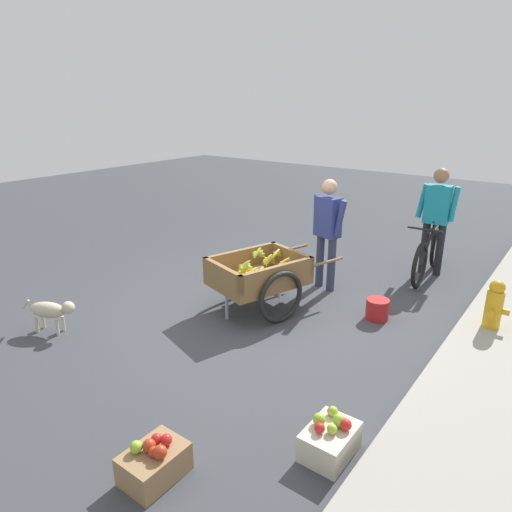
{
  "coord_description": "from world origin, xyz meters",
  "views": [
    {
      "loc": [
        4.0,
        3.02,
        2.51
      ],
      "look_at": [
        -0.08,
        -0.03,
        0.75
      ],
      "focal_mm": 32.08,
      "sensor_mm": 36.0,
      "label": 1
    }
  ],
  "objects_px": {
    "dog": "(51,310)",
    "mixed_fruit_crate": "(154,462)",
    "apple_crate": "(330,439)",
    "plastic_bucket": "(377,309)",
    "cyclist_person": "(437,212)",
    "fruit_cart": "(259,276)",
    "vendor_person": "(328,225)",
    "fire_hydrant": "(494,309)",
    "bicycle": "(429,254)"
  },
  "relations": [
    {
      "from": "mixed_fruit_crate",
      "to": "cyclist_person",
      "type": "bearing_deg",
      "value": 176.67
    },
    {
      "from": "dog",
      "to": "fire_hydrant",
      "type": "height_order",
      "value": "fire_hydrant"
    },
    {
      "from": "dog",
      "to": "mixed_fruit_crate",
      "type": "bearing_deg",
      "value": 73.94
    },
    {
      "from": "bicycle",
      "to": "mixed_fruit_crate",
      "type": "relative_size",
      "value": 3.77
    },
    {
      "from": "fire_hydrant",
      "to": "apple_crate",
      "type": "relative_size",
      "value": 1.52
    },
    {
      "from": "fire_hydrant",
      "to": "apple_crate",
      "type": "distance_m",
      "value": 2.72
    },
    {
      "from": "dog",
      "to": "mixed_fruit_crate",
      "type": "distance_m",
      "value": 2.64
    },
    {
      "from": "fire_hydrant",
      "to": "mixed_fruit_crate",
      "type": "bearing_deg",
      "value": -21.96
    },
    {
      "from": "fire_hydrant",
      "to": "plastic_bucket",
      "type": "xyz_separation_m",
      "value": [
        0.34,
        -1.17,
        -0.21
      ]
    },
    {
      "from": "plastic_bucket",
      "to": "mixed_fruit_crate",
      "type": "xyz_separation_m",
      "value": [
        3.24,
        -0.27,
        0.0
      ]
    },
    {
      "from": "vendor_person",
      "to": "dog",
      "type": "relative_size",
      "value": 2.42
    },
    {
      "from": "fruit_cart",
      "to": "cyclist_person",
      "type": "bearing_deg",
      "value": 152.52
    },
    {
      "from": "plastic_bucket",
      "to": "fire_hydrant",
      "type": "bearing_deg",
      "value": 106.31
    },
    {
      "from": "fruit_cart",
      "to": "vendor_person",
      "type": "xyz_separation_m",
      "value": [
        -1.1,
        0.33,
        0.46
      ]
    },
    {
      "from": "cyclist_person",
      "to": "fruit_cart",
      "type": "bearing_deg",
      "value": -27.48
    },
    {
      "from": "dog",
      "to": "bicycle",
      "type": "bearing_deg",
      "value": 146.37
    },
    {
      "from": "fire_hydrant",
      "to": "plastic_bucket",
      "type": "bearing_deg",
      "value": -73.69
    },
    {
      "from": "fruit_cart",
      "to": "vendor_person",
      "type": "relative_size",
      "value": 1.18
    },
    {
      "from": "fire_hydrant",
      "to": "apple_crate",
      "type": "height_order",
      "value": "fire_hydrant"
    },
    {
      "from": "fire_hydrant",
      "to": "mixed_fruit_crate",
      "type": "xyz_separation_m",
      "value": [
        3.58,
        -1.45,
        -0.21
      ]
    },
    {
      "from": "apple_crate",
      "to": "plastic_bucket",
      "type": "bearing_deg",
      "value": -165.46
    },
    {
      "from": "fruit_cart",
      "to": "fire_hydrant",
      "type": "bearing_deg",
      "value": 111.62
    },
    {
      "from": "apple_crate",
      "to": "bicycle",
      "type": "bearing_deg",
      "value": -172.15
    },
    {
      "from": "dog",
      "to": "plastic_bucket",
      "type": "relative_size",
      "value": 2.3
    },
    {
      "from": "dog",
      "to": "mixed_fruit_crate",
      "type": "relative_size",
      "value": 1.43
    },
    {
      "from": "fruit_cart",
      "to": "vendor_person",
      "type": "bearing_deg",
      "value": 163.27
    },
    {
      "from": "apple_crate",
      "to": "fire_hydrant",
      "type": "bearing_deg",
      "value": 167.75
    },
    {
      "from": "vendor_person",
      "to": "apple_crate",
      "type": "relative_size",
      "value": 3.47
    },
    {
      "from": "vendor_person",
      "to": "cyclist_person",
      "type": "xyz_separation_m",
      "value": [
        -1.45,
        1.0,
        0.04
      ]
    },
    {
      "from": "bicycle",
      "to": "fire_hydrant",
      "type": "relative_size",
      "value": 2.48
    },
    {
      "from": "fruit_cart",
      "to": "mixed_fruit_crate",
      "type": "relative_size",
      "value": 4.09
    },
    {
      "from": "bicycle",
      "to": "fire_hydrant",
      "type": "bearing_deg",
      "value": 38.75
    },
    {
      "from": "cyclist_person",
      "to": "apple_crate",
      "type": "distance_m",
      "value": 4.34
    },
    {
      "from": "cyclist_person",
      "to": "apple_crate",
      "type": "relative_size",
      "value": 3.61
    },
    {
      "from": "fruit_cart",
      "to": "dog",
      "type": "bearing_deg",
      "value": -38.8
    },
    {
      "from": "fruit_cart",
      "to": "apple_crate",
      "type": "distance_m",
      "value": 2.55
    },
    {
      "from": "dog",
      "to": "mixed_fruit_crate",
      "type": "height_order",
      "value": "dog"
    },
    {
      "from": "fruit_cart",
      "to": "dog",
      "type": "distance_m",
      "value": 2.41
    },
    {
      "from": "plastic_bucket",
      "to": "apple_crate",
      "type": "distance_m",
      "value": 2.39
    },
    {
      "from": "fire_hydrant",
      "to": "mixed_fruit_crate",
      "type": "distance_m",
      "value": 3.87
    },
    {
      "from": "vendor_person",
      "to": "apple_crate",
      "type": "height_order",
      "value": "vendor_person"
    },
    {
      "from": "fruit_cart",
      "to": "apple_crate",
      "type": "relative_size",
      "value": 4.09
    },
    {
      "from": "cyclist_person",
      "to": "plastic_bucket",
      "type": "distance_m",
      "value": 2.08
    },
    {
      "from": "apple_crate",
      "to": "mixed_fruit_crate",
      "type": "height_order",
      "value": "same"
    },
    {
      "from": "vendor_person",
      "to": "dog",
      "type": "xyz_separation_m",
      "value": [
        2.97,
        -1.84,
        -0.63
      ]
    },
    {
      "from": "fruit_cart",
      "to": "cyclist_person",
      "type": "xyz_separation_m",
      "value": [
        -2.55,
        1.33,
        0.51
      ]
    },
    {
      "from": "vendor_person",
      "to": "cyclist_person",
      "type": "distance_m",
      "value": 1.76
    },
    {
      "from": "bicycle",
      "to": "dog",
      "type": "height_order",
      "value": "bicycle"
    },
    {
      "from": "mixed_fruit_crate",
      "to": "fire_hydrant",
      "type": "bearing_deg",
      "value": 158.04
    },
    {
      "from": "cyclist_person",
      "to": "plastic_bucket",
      "type": "bearing_deg",
      "value": -0.87
    }
  ]
}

